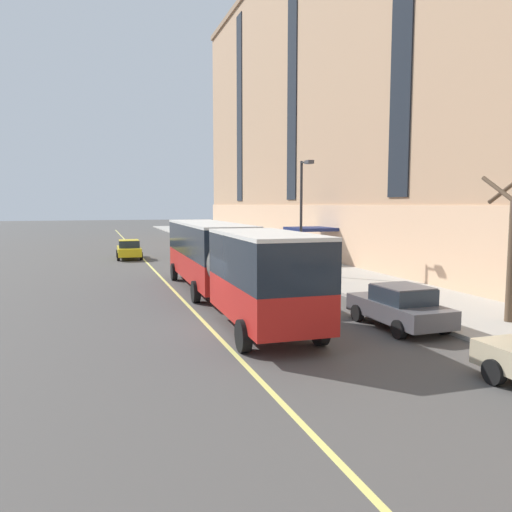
{
  "coord_description": "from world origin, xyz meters",
  "views": [
    {
      "loc": [
        -4.62,
        -17.24,
        4.44
      ],
      "look_at": [
        3.34,
        6.9,
        1.8
      ],
      "focal_mm": 35.0,
      "sensor_mm": 36.0,
      "label": 1
    }
  ],
  "objects_px": {
    "taxi_cab": "(129,249)",
    "parked_car_red_0": "(261,262)",
    "parked_car_darkgray_2": "(399,306)",
    "street_lamp": "(303,206)",
    "parked_car_navy_4": "(221,248)",
    "parked_car_red_1": "(206,242)",
    "city_bus": "(224,258)"
  },
  "relations": [
    {
      "from": "taxi_cab",
      "to": "parked_car_red_0",
      "type": "bearing_deg",
      "value": -57.79
    },
    {
      "from": "parked_car_darkgray_2",
      "to": "street_lamp",
      "type": "relative_size",
      "value": 0.63
    },
    {
      "from": "parked_car_darkgray_2",
      "to": "parked_car_navy_4",
      "type": "xyz_separation_m",
      "value": [
        -0.21,
        25.08,
        0.0
      ]
    },
    {
      "from": "parked_car_red_0",
      "to": "taxi_cab",
      "type": "height_order",
      "value": "same"
    },
    {
      "from": "parked_car_navy_4",
      "to": "parked_car_red_1",
      "type": "bearing_deg",
      "value": 88.12
    },
    {
      "from": "parked_car_red_0",
      "to": "street_lamp",
      "type": "xyz_separation_m",
      "value": [
        1.88,
        -2.33,
        3.58
      ]
    },
    {
      "from": "parked_car_red_0",
      "to": "taxi_cab",
      "type": "distance_m",
      "value": 13.86
    },
    {
      "from": "city_bus",
      "to": "taxi_cab",
      "type": "relative_size",
      "value": 4.16
    },
    {
      "from": "taxi_cab",
      "to": "street_lamp",
      "type": "distance_m",
      "value": 17.21
    },
    {
      "from": "parked_car_red_1",
      "to": "parked_car_navy_4",
      "type": "distance_m",
      "value": 6.97
    },
    {
      "from": "city_bus",
      "to": "taxi_cab",
      "type": "distance_m",
      "value": 20.32
    },
    {
      "from": "city_bus",
      "to": "parked_car_red_0",
      "type": "bearing_deg",
      "value": 61.2
    },
    {
      "from": "parked_car_navy_4",
      "to": "parked_car_darkgray_2",
      "type": "bearing_deg",
      "value": -89.51
    },
    {
      "from": "city_bus",
      "to": "parked_car_red_0",
      "type": "height_order",
      "value": "city_bus"
    },
    {
      "from": "parked_car_darkgray_2",
      "to": "street_lamp",
      "type": "bearing_deg",
      "value": 82.44
    },
    {
      "from": "parked_car_darkgray_2",
      "to": "taxi_cab",
      "type": "xyz_separation_m",
      "value": [
        -7.59,
        26.63,
        -0.0
      ]
    },
    {
      "from": "parked_car_red_0",
      "to": "street_lamp",
      "type": "height_order",
      "value": "street_lamp"
    },
    {
      "from": "taxi_cab",
      "to": "parked_car_red_1",
      "type": "bearing_deg",
      "value": 35.46
    },
    {
      "from": "parked_car_red_1",
      "to": "street_lamp",
      "type": "distance_m",
      "value": 19.87
    },
    {
      "from": "street_lamp",
      "to": "parked_car_darkgray_2",
      "type": "bearing_deg",
      "value": -97.56
    },
    {
      "from": "parked_car_darkgray_2",
      "to": "city_bus",
      "type": "bearing_deg",
      "value": 126.33
    },
    {
      "from": "city_bus",
      "to": "parked_car_red_1",
      "type": "bearing_deg",
      "value": 79.3
    },
    {
      "from": "city_bus",
      "to": "parked_car_navy_4",
      "type": "distance_m",
      "value": 19.15
    },
    {
      "from": "parked_car_darkgray_2",
      "to": "taxi_cab",
      "type": "relative_size",
      "value": 0.98
    },
    {
      "from": "taxi_cab",
      "to": "street_lamp",
      "type": "height_order",
      "value": "street_lamp"
    },
    {
      "from": "parked_car_red_0",
      "to": "parked_car_navy_4",
      "type": "distance_m",
      "value": 10.18
    },
    {
      "from": "parked_car_red_1",
      "to": "taxi_cab",
      "type": "xyz_separation_m",
      "value": [
        -7.61,
        -5.42,
        -0.0
      ]
    },
    {
      "from": "parked_car_red_0",
      "to": "parked_car_darkgray_2",
      "type": "distance_m",
      "value": 14.9
    },
    {
      "from": "city_bus",
      "to": "parked_car_red_1",
      "type": "height_order",
      "value": "city_bus"
    },
    {
      "from": "city_bus",
      "to": "parked_car_darkgray_2",
      "type": "xyz_separation_m",
      "value": [
        4.81,
        -6.54,
        -1.26
      ]
    },
    {
      "from": "parked_car_red_1",
      "to": "street_lamp",
      "type": "relative_size",
      "value": 0.68
    },
    {
      "from": "street_lamp",
      "to": "parked_car_red_1",
      "type": "bearing_deg",
      "value": 94.85
    }
  ]
}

